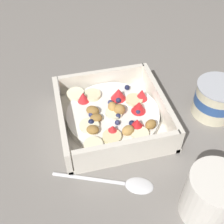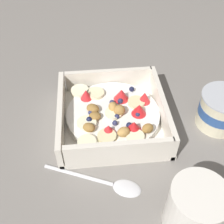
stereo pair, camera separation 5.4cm
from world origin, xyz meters
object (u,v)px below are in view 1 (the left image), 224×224
object	(u,v)px
yogurt_cup	(216,99)
fruit_bowl	(113,116)
coffee_mug	(213,196)
spoon	(124,182)

from	to	relation	value
yogurt_cup	fruit_bowl	bearing A→B (deg)	-95.72
fruit_bowl	coffee_mug	xyz separation A→B (m)	(0.21, 0.10, 0.02)
yogurt_cup	coffee_mug	world-z (taller)	coffee_mug
fruit_bowl	coffee_mug	bearing A→B (deg)	24.25
fruit_bowl	spoon	size ratio (longest dim) A/B	1.23
coffee_mug	yogurt_cup	bearing A→B (deg)	149.71
fruit_bowl	spoon	xyz separation A→B (m)	(0.14, -0.02, -0.02)
fruit_bowl	yogurt_cup	size ratio (longest dim) A/B	2.31
fruit_bowl	coffee_mug	world-z (taller)	coffee_mug
spoon	coffee_mug	size ratio (longest dim) A/B	1.52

